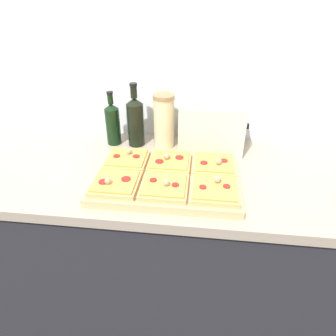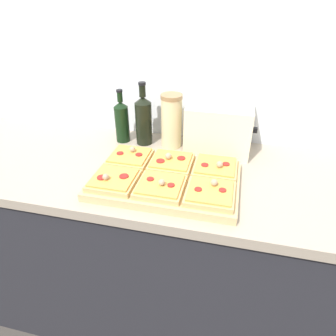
% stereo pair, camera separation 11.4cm
% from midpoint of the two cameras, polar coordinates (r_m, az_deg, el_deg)
% --- Properties ---
extents(wall_back, '(6.00, 0.06, 2.50)m').
position_cam_midpoint_polar(wall_back, '(1.44, -3.06, 18.45)').
color(wall_back, silver).
rests_on(wall_back, ground_plane).
extents(kitchen_counter, '(2.63, 0.67, 0.93)m').
position_cam_midpoint_polar(kitchen_counter, '(1.53, -4.44, -15.07)').
color(kitchen_counter, '#232328').
rests_on(kitchen_counter, ground_plane).
extents(cutting_board, '(0.54, 0.36, 0.03)m').
position_cam_midpoint_polar(cutting_board, '(1.13, -3.06, -2.41)').
color(cutting_board, tan).
rests_on(cutting_board, kitchen_counter).
extents(pizza_slice_back_left, '(0.16, 0.16, 0.05)m').
position_cam_midpoint_polar(pizza_slice_back_left, '(1.22, -10.49, 1.54)').
color(pizza_slice_back_left, tan).
rests_on(pizza_slice_back_left, cutting_board).
extents(pizza_slice_back_center, '(0.16, 0.16, 0.05)m').
position_cam_midpoint_polar(pizza_slice_back_center, '(1.19, -2.44, 1.08)').
color(pizza_slice_back_center, tan).
rests_on(pizza_slice_back_center, cutting_board).
extents(pizza_slice_back_right, '(0.16, 0.16, 0.05)m').
position_cam_midpoint_polar(pizza_slice_back_right, '(1.17, 6.01, 0.56)').
color(pizza_slice_back_right, tan).
rests_on(pizza_slice_back_right, cutting_board).
extents(pizza_slice_front_left, '(0.16, 0.16, 0.05)m').
position_cam_midpoint_polar(pizza_slice_front_left, '(1.08, -12.97, -2.98)').
color(pizza_slice_front_left, tan).
rests_on(pizza_slice_front_left, cutting_board).
extents(pizza_slice_front_center, '(0.16, 0.16, 0.05)m').
position_cam_midpoint_polar(pizza_slice_front_center, '(1.04, -3.86, -3.68)').
color(pizza_slice_front_center, tan).
rests_on(pizza_slice_front_center, cutting_board).
extents(pizza_slice_front_right, '(0.16, 0.16, 0.05)m').
position_cam_midpoint_polar(pizza_slice_front_right, '(1.03, 5.74, -4.29)').
color(pizza_slice_front_right, tan).
rests_on(pizza_slice_front_right, cutting_board).
extents(olive_oil_bottle, '(0.07, 0.07, 0.25)m').
position_cam_midpoint_polar(olive_oil_bottle, '(1.42, -12.77, 8.31)').
color(olive_oil_bottle, black).
rests_on(olive_oil_bottle, kitchen_counter).
extents(wine_bottle, '(0.08, 0.08, 0.29)m').
position_cam_midpoint_polar(wine_bottle, '(1.39, -8.60, 8.84)').
color(wine_bottle, black).
rests_on(wine_bottle, kitchen_counter).
extents(grain_jar_tall, '(0.10, 0.10, 0.25)m').
position_cam_midpoint_polar(grain_jar_tall, '(1.36, -3.19, 8.85)').
color(grain_jar_tall, beige).
rests_on(grain_jar_tall, kitchen_counter).
extents(toaster_oven, '(0.30, 0.18, 0.21)m').
position_cam_midpoint_polar(toaster_oven, '(1.35, 5.83, 7.79)').
color(toaster_oven, beige).
rests_on(toaster_oven, kitchen_counter).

